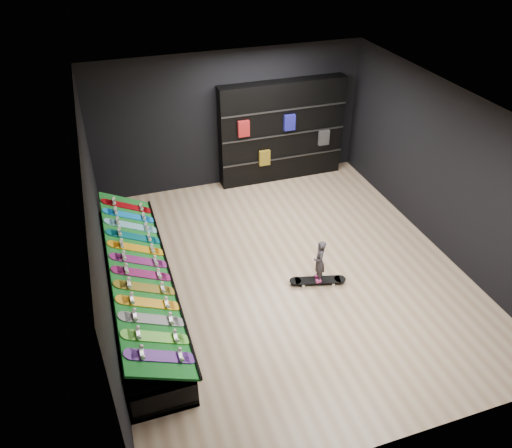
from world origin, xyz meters
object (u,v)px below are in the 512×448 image
object	(u,v)px
display_rack	(141,291)
back_shelving	(282,131)
child	(319,269)
floor_skateboard	(318,282)

from	to	relation	value
display_rack	back_shelving	distance (m)	5.05
child	floor_skateboard	bearing A→B (deg)	110.15
display_rack	floor_skateboard	distance (m)	2.99
display_rack	child	size ratio (longest dim) A/B	9.40
back_shelving	display_rack	bearing A→B (deg)	-138.06
display_rack	back_shelving	bearing A→B (deg)	41.94
floor_skateboard	child	size ratio (longest dim) A/B	2.05
back_shelving	child	xyz separation A→B (m)	(-0.75, -3.80, -0.82)
display_rack	child	distance (m)	2.99
floor_skateboard	child	world-z (taller)	child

